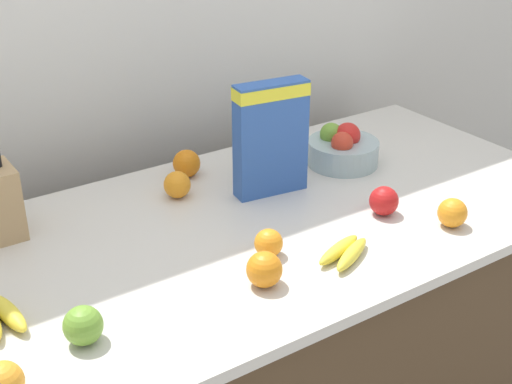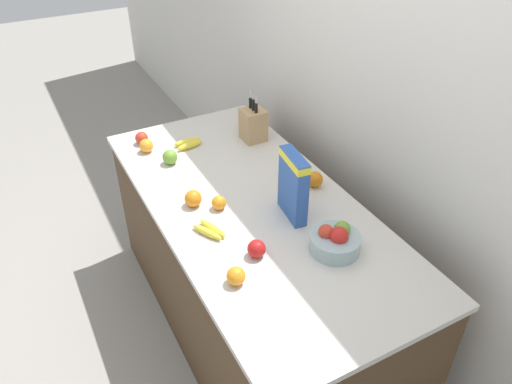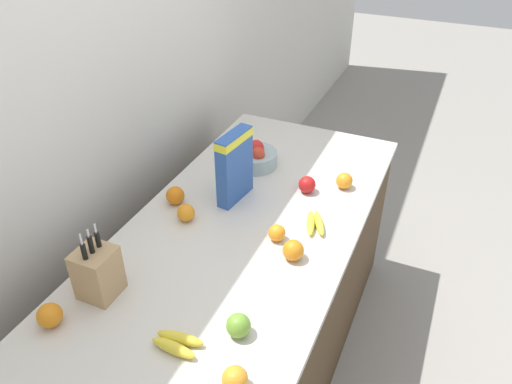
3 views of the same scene
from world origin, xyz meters
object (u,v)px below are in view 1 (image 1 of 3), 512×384
(apple_front, at_px, (83,325))
(orange_back_center, at_px, (187,163))
(apple_rear, at_px, (384,201))
(orange_front_left, at_px, (177,185))
(orange_front_center, at_px, (452,213))
(banana_bunch_left, at_px, (345,252))
(orange_mid_left, at_px, (264,269))
(fruit_bowl, at_px, (342,149))
(orange_near_bowl, at_px, (269,243))
(cereal_box, at_px, (271,134))
(orange_front_right, at_px, (3,382))

(apple_front, bearing_deg, orange_back_center, 45.99)
(apple_rear, xyz_separation_m, apple_front, (-0.88, -0.07, 0.00))
(orange_front_left, bearing_deg, apple_rear, -44.29)
(orange_front_center, bearing_deg, banana_bunch_left, 174.34)
(apple_front, distance_m, orange_mid_left, 0.42)
(fruit_bowl, distance_m, orange_front_left, 0.54)
(orange_near_bowl, xyz_separation_m, orange_front_left, (-0.03, 0.40, 0.00))
(cereal_box, distance_m, banana_bunch_left, 0.43)
(fruit_bowl, xyz_separation_m, banana_bunch_left, (-0.36, -0.43, -0.03))
(cereal_box, relative_size, orange_front_left, 4.25)
(apple_rear, relative_size, apple_front, 0.98)
(apple_front, xyz_separation_m, orange_back_center, (0.56, 0.58, 0.00))
(orange_front_center, relative_size, orange_back_center, 0.94)
(orange_back_center, bearing_deg, banana_bunch_left, -81.76)
(apple_rear, relative_size, orange_back_center, 0.96)
(cereal_box, height_order, orange_front_center, cereal_box)
(fruit_bowl, xyz_separation_m, orange_front_left, (-0.54, 0.08, -0.01))
(apple_rear, relative_size, orange_front_center, 1.03)
(orange_front_right, bearing_deg, orange_back_center, 41.39)
(orange_near_bowl, height_order, orange_mid_left, orange_mid_left)
(orange_near_bowl, bearing_deg, banana_bunch_left, -37.58)
(orange_near_bowl, relative_size, orange_back_center, 0.85)
(orange_front_right, bearing_deg, fruit_bowl, 21.20)
(banana_bunch_left, bearing_deg, orange_mid_left, 176.44)
(orange_mid_left, relative_size, orange_back_center, 1.01)
(apple_front, bearing_deg, orange_front_left, 45.15)
(apple_rear, bearing_deg, orange_near_bowl, -179.75)
(orange_front_right, bearing_deg, orange_front_left, 39.97)
(orange_near_bowl, bearing_deg, cereal_box, 54.25)
(banana_bunch_left, height_order, orange_front_left, orange_front_left)
(orange_near_bowl, height_order, orange_front_left, orange_front_left)
(orange_front_right, bearing_deg, orange_mid_left, 3.85)
(orange_near_bowl, bearing_deg, orange_mid_left, -129.30)
(orange_near_bowl, distance_m, orange_front_right, 0.70)
(cereal_box, relative_size, apple_rear, 4.09)
(banana_bunch_left, xyz_separation_m, orange_mid_left, (-0.23, 0.01, 0.02))
(apple_front, bearing_deg, orange_front_center, -4.80)
(cereal_box, distance_m, apple_front, 0.80)
(orange_front_right, bearing_deg, cereal_box, 25.60)
(apple_front, relative_size, orange_front_center, 1.05)
(banana_bunch_left, height_order, orange_front_right, orange_front_right)
(orange_mid_left, distance_m, orange_back_center, 0.63)
(orange_front_center, height_order, orange_front_right, same)
(fruit_bowl, xyz_separation_m, orange_front_center, (-0.02, -0.47, -0.01))
(orange_near_bowl, height_order, orange_front_right, orange_front_right)
(orange_mid_left, relative_size, orange_front_left, 1.09)
(banana_bunch_left, relative_size, orange_front_right, 2.27)
(orange_mid_left, xyz_separation_m, orange_back_center, (0.14, 0.61, -0.00))
(apple_front, height_order, orange_front_right, apple_front)
(cereal_box, relative_size, orange_mid_left, 3.91)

